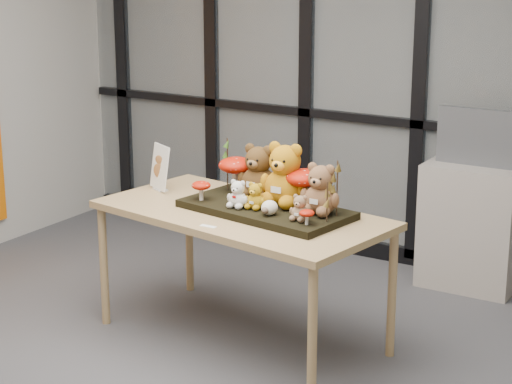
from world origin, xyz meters
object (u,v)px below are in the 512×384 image
Objects in this scene: bear_beige_small at (300,206)px; mushroom_front_left at (201,190)px; bear_tan_back at (321,186)px; sign_holder at (160,170)px; bear_brown_medium at (259,168)px; mushroom_front_right at (307,216)px; mushroom_back_left at (236,173)px; bear_small_yellow at (255,194)px; mushroom_back_right at (304,186)px; bear_white_bow at (238,192)px; bear_pooh_yellow at (285,171)px; plush_cream_hedgehog at (270,207)px; monitor at (477,137)px; cabinet at (470,227)px; display_table at (242,222)px; diorama_tray at (266,209)px.

bear_beige_small is 1.27× the size of mushroom_front_left.
mushroom_front_left is (-0.72, -0.12, -0.09)m from bear_tan_back.
bear_tan_back reaches higher than sign_holder.
bear_brown_medium is 0.62m from mushroom_front_right.
sign_holder reaches higher than mushroom_back_left.
bear_beige_small is (-0.03, -0.18, -0.08)m from bear_tan_back.
bear_small_yellow is 0.69× the size of mushroom_back_right.
mushroom_back_right is (0.31, 0.21, 0.03)m from bear_white_bow.
mushroom_back_left is at bearing 161.71° from bear_beige_small.
plush_cream_hedgehog is at bearing -73.25° from bear_pooh_yellow.
bear_brown_medium is 0.19m from mushroom_back_left.
bear_pooh_yellow is at bearing 26.92° from sign_holder.
monitor reaches higher than bear_brown_medium.
bear_brown_medium reaches higher than cabinet.
bear_pooh_yellow reaches higher than display_table.
bear_white_bow is at bearing -55.96° from mushroom_back_left.
bear_white_bow is at bearing -118.18° from cabinet.
mushroom_front_left is at bearing -174.64° from bear_white_bow.
bear_white_bow is 0.50m from mushroom_front_right.
bear_brown_medium is 3.83× the size of plush_cream_hedgehog.
monitor is at bearing 73.71° from bear_small_yellow.
plush_cream_hedgehog is 0.17× the size of monitor.
bear_tan_back reaches higher than mushroom_front_left.
mushroom_front_left is (-0.69, 0.06, -0.02)m from bear_beige_small.
cabinet is (0.40, 1.45, -0.57)m from bear_tan_back.
mushroom_front_left is at bearing -106.81° from mushroom_back_left.
bear_white_bow reaches higher than plush_cream_hedgehog.
diorama_tray is 0.83m from sign_holder.
display_table is at bearing -156.49° from mushroom_back_right.
mushroom_front_left is (-0.08, -0.26, -0.06)m from mushroom_back_left.
mushroom_back_left is at bearing 137.99° from display_table.
sign_holder reaches higher than cabinet.
monitor reaches higher than mushroom_back_right.
bear_pooh_yellow is at bearing -5.71° from bear_brown_medium.
display_table is 0.17m from diorama_tray.
bear_brown_medium is 0.69m from sign_holder.
display_table is 1.86× the size of diorama_tray.
cabinet is at bearing 68.65° from mushroom_back_right.
bear_beige_small is at bearing -36.77° from bear_pooh_yellow.
bear_white_bow is at bearing -176.14° from bear_beige_small.
bear_pooh_yellow is at bearing 143.23° from bear_beige_small.
bear_small_yellow is 0.15m from plush_cream_hedgehog.
mushroom_front_right is (0.49, -0.09, -0.04)m from bear_white_bow.
bear_pooh_yellow reaches higher than mushroom_front_right.
mushroom_back_right is at bearing 32.72° from display_table.
bear_small_yellow reaches higher than display_table.
bear_brown_medium is at bearing 146.00° from mushroom_front_right.
plush_cream_hedgehog is 0.53m from mushroom_back_left.
mushroom_front_right reaches higher than diorama_tray.
bear_tan_back is at bearing -105.41° from cabinet.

